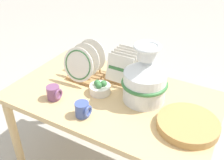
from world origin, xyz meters
The scene contains 8 objects.
display_table centered at (0.00, 0.00, 0.60)m, with size 1.27×0.74×0.69m.
ceramic_vase centered at (0.18, 0.06, 0.84)m, with size 0.27×0.27×0.36m.
dish_rack_round_plates centered at (-0.26, 0.08, 0.78)m, with size 0.22×0.21×0.24m.
dish_rack_square_plates centered at (-0.02, 0.20, 0.76)m, with size 0.21×0.20×0.20m.
wicker_charger_stack centered at (0.48, -0.06, 0.71)m, with size 0.32×0.32×0.04m.
mug_plum_glaze centered at (-0.29, -0.20, 0.73)m, with size 0.09×0.08×0.08m.
mug_cobalt_glaze centered at (-0.04, -0.25, 0.73)m, with size 0.09×0.08×0.08m.
fruit_bowl centered at (-0.08, -0.01, 0.72)m, with size 0.13×0.13×0.09m.
Camera 1 is at (0.64, -1.15, 1.63)m, focal length 42.00 mm.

